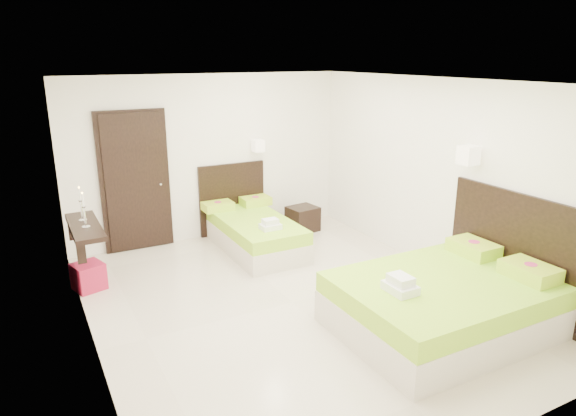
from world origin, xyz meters
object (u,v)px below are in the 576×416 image
bed_single (253,230)px  ottoman (89,276)px  bed_double (448,299)px  nightstand (303,219)px

bed_single → ottoman: bearing=-172.0°
bed_double → ottoman: 4.39m
bed_double → ottoman: size_ratio=6.45×
bed_single → bed_double: bed_double is taller
ottoman → nightstand: bearing=11.1°
bed_double → ottoman: (-3.33, 2.85, -0.16)m
bed_single → ottoman: bed_single is taller
bed_double → nightstand: size_ratio=4.76×
bed_double → nightstand: bearing=86.8°
bed_single → nightstand: (1.07, 0.35, -0.08)m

